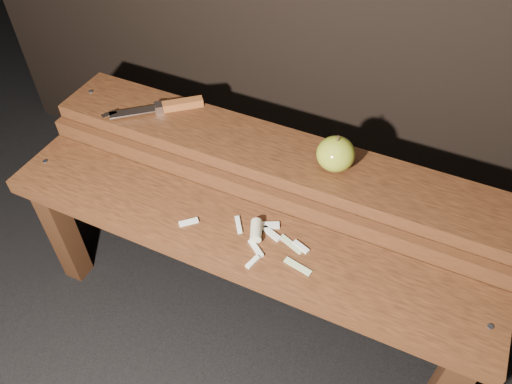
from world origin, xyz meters
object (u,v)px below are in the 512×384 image
at_px(bench_front_tier, 234,253).
at_px(knife, 170,106).
at_px(bench_rear_tier, 273,175).
at_px(apple, 336,154).

distance_m(bench_front_tier, knife, 0.44).
bearing_deg(knife, bench_front_tier, -39.01).
bearing_deg(bench_rear_tier, knife, 174.59).
relative_size(bench_front_tier, bench_rear_tier, 1.00).
bearing_deg(knife, bench_rear_tier, -5.41).
distance_m(apple, knife, 0.47).
height_order(apple, knife, apple).
bearing_deg(apple, bench_rear_tier, -178.37).
bearing_deg(bench_front_tier, bench_rear_tier, 90.00).
relative_size(apple, knife, 0.43).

